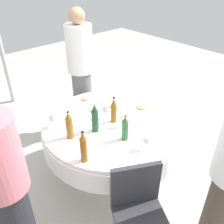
% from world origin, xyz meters
% --- Properties ---
extents(ground_plane, '(10.00, 10.00, 0.00)m').
position_xyz_m(ground_plane, '(0.00, 0.00, 0.00)').
color(ground_plane, '#B7B2A8').
extents(dining_table, '(1.45, 1.45, 0.74)m').
position_xyz_m(dining_table, '(0.00, 0.00, 0.59)').
color(dining_table, white).
rests_on(dining_table, ground_plane).
extents(bottle_amber_west, '(0.07, 0.07, 0.29)m').
position_xyz_m(bottle_amber_west, '(0.07, 0.47, 0.87)').
color(bottle_amber_west, '#8C5619').
rests_on(bottle_amber_west, dining_table).
extents(bottle_dark_green_outer, '(0.07, 0.07, 0.31)m').
position_xyz_m(bottle_dark_green_outer, '(-0.01, 0.23, 0.88)').
color(bottle_dark_green_outer, '#194728').
rests_on(bottle_dark_green_outer, dining_table).
extents(bottle_green_south, '(0.06, 0.06, 0.26)m').
position_xyz_m(bottle_green_south, '(-0.29, 0.10, 0.86)').
color(bottle_green_south, '#2D6B38').
rests_on(bottle_green_south, dining_table).
extents(bottle_amber_east, '(0.06, 0.06, 0.29)m').
position_xyz_m(bottle_amber_east, '(-0.01, -0.02, 0.87)').
color(bottle_amber_east, '#8C5619').
rests_on(bottle_amber_east, dining_table).
extents(bottle_amber_left, '(0.06, 0.06, 0.30)m').
position_xyz_m(bottle_amber_left, '(-0.27, 0.56, 0.88)').
color(bottle_amber_left, '#8C5619').
rests_on(bottle_amber_left, dining_table).
extents(wine_glass_east, '(0.07, 0.07, 0.14)m').
position_xyz_m(wine_glass_east, '(-0.52, 0.07, 0.84)').
color(wine_glass_east, white).
rests_on(wine_glass_east, dining_table).
extents(wine_glass_left, '(0.07, 0.07, 0.14)m').
position_xyz_m(wine_glass_left, '(-0.13, -0.02, 0.85)').
color(wine_glass_left, white).
rests_on(wine_glass_left, dining_table).
extents(wine_glass_rear, '(0.06, 0.06, 0.16)m').
position_xyz_m(wine_glass_rear, '(0.10, 0.01, 0.85)').
color(wine_glass_rear, white).
rests_on(wine_glass_rear, dining_table).
extents(wine_glass_inner, '(0.06, 0.06, 0.13)m').
position_xyz_m(wine_glass_inner, '(0.22, 0.12, 0.83)').
color(wine_glass_inner, white).
rests_on(wine_glass_inner, dining_table).
extents(wine_glass_front, '(0.07, 0.07, 0.16)m').
position_xyz_m(wine_glass_front, '(0.32, 0.50, 0.85)').
color(wine_glass_front, white).
rests_on(wine_glass_front, dining_table).
extents(plate_front, '(0.21, 0.21, 0.04)m').
position_xyz_m(plate_front, '(0.21, -0.18, 0.75)').
color(plate_front, white).
rests_on(plate_front, dining_table).
extents(plate_right, '(0.26, 0.26, 0.04)m').
position_xyz_m(plate_right, '(-0.04, -0.41, 0.75)').
color(plate_right, white).
rests_on(plate_right, dining_table).
extents(plate_mid, '(0.20, 0.20, 0.04)m').
position_xyz_m(plate_mid, '(0.54, -0.05, 0.75)').
color(plate_mid, white).
rests_on(plate_mid, dining_table).
extents(fork_outer, '(0.11, 0.16, 0.00)m').
position_xyz_m(fork_outer, '(-0.18, 0.38, 0.74)').
color(fork_outer, silver).
rests_on(fork_outer, dining_table).
extents(fork_south, '(0.18, 0.05, 0.00)m').
position_xyz_m(fork_south, '(-0.35, -0.14, 0.74)').
color(fork_south, silver).
rests_on(fork_south, dining_table).
extents(knife_east, '(0.09, 0.17, 0.00)m').
position_xyz_m(knife_east, '(-0.37, 0.28, 0.74)').
color(knife_east, silver).
rests_on(knife_east, dining_table).
extents(folded_napkin, '(0.18, 0.18, 0.02)m').
position_xyz_m(folded_napkin, '(0.21, 0.31, 0.75)').
color(folded_napkin, white).
rests_on(folded_napkin, dining_table).
extents(person_west, '(0.34, 0.34, 1.61)m').
position_xyz_m(person_west, '(-0.21, 1.19, 0.85)').
color(person_west, '#26262B').
rests_on(person_west, ground_plane).
extents(person_south, '(0.34, 0.34, 1.70)m').
position_xyz_m(person_south, '(0.96, -0.32, 0.89)').
color(person_south, slate).
rests_on(person_south, ground_plane).
extents(chair_rear, '(0.54, 0.54, 0.87)m').
position_xyz_m(chair_rear, '(-0.79, 0.43, 0.52)').
color(chair_rear, '#2D2D33').
rests_on(chair_rear, ground_plane).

